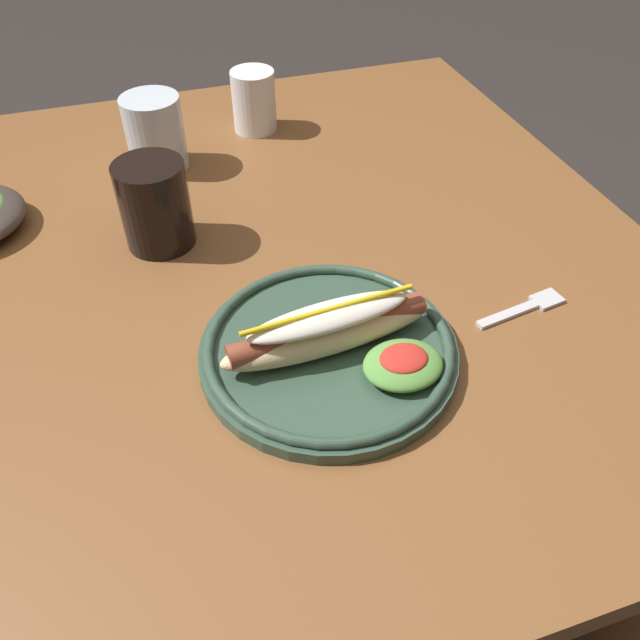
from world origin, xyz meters
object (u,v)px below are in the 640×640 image
(water_cup, at_px, (155,133))
(soda_cup, at_px, (155,205))
(hot_dog_plate, at_px, (332,345))
(extra_cup, at_px, (254,101))
(fork, at_px, (527,307))

(water_cup, bearing_deg, soda_cup, -97.26)
(hot_dog_plate, distance_m, water_cup, 0.50)
(extra_cup, bearing_deg, water_cup, -156.37)
(hot_dog_plate, relative_size, soda_cup, 2.45)
(hot_dog_plate, distance_m, extra_cup, 0.56)
(hot_dog_plate, xyz_separation_m, fork, (0.25, 0.01, -0.02))
(water_cup, bearing_deg, fork, -51.87)
(fork, bearing_deg, soda_cup, 136.68)
(fork, xyz_separation_m, water_cup, (-0.37, 0.47, 0.05))
(fork, bearing_deg, water_cup, 119.15)
(soda_cup, relative_size, water_cup, 1.04)
(soda_cup, height_order, water_cup, soda_cup)
(soda_cup, xyz_separation_m, extra_cup, (0.20, 0.28, -0.01))
(soda_cup, relative_size, extra_cup, 1.16)
(water_cup, relative_size, extra_cup, 1.12)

